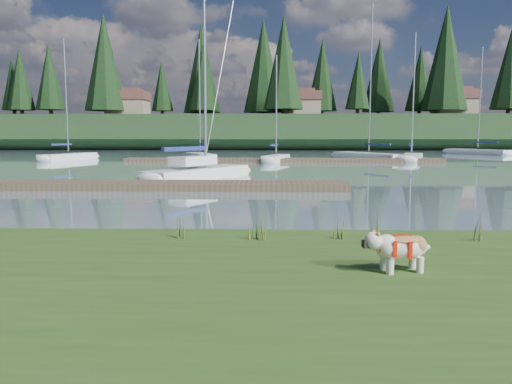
{
  "coord_description": "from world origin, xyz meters",
  "views": [
    {
      "loc": [
        0.82,
        -11.24,
        2.21
      ],
      "look_at": [
        0.54,
        -0.5,
        0.98
      ],
      "focal_mm": 35.0,
      "sensor_mm": 36.0,
      "label": 1
    }
  ],
  "objects": [
    {
      "name": "bulldog",
      "position": [
        2.62,
        -4.52,
        0.7
      ],
      "size": [
        0.96,
        0.49,
        0.56
      ],
      "rotation": [
        0.0,
        0.0,
        3.32
      ],
      "color": "silver",
      "rests_on": "bank"
    },
    {
      "name": "house_2",
      "position": [
        30.0,
        69.0,
        7.31
      ],
      "size": [
        6.3,
        5.3,
        4.65
      ],
      "color": "gray",
      "rests_on": "ridge"
    },
    {
      "name": "conifer_3",
      "position": [
        -10.0,
        72.0,
        11.74
      ],
      "size": [
        4.84,
        4.84,
        12.25
      ],
      "color": "#382619",
      "rests_on": "ridge"
    },
    {
      "name": "sailboat_bg_1",
      "position": [
        -5.61,
        34.42,
        0.33
      ],
      "size": [
        3.79,
        7.2,
        10.76
      ],
      "rotation": [
        0.0,
        0.0,
        1.92
      ],
      "color": "white",
      "rests_on": "ground"
    },
    {
      "name": "bank",
      "position": [
        0.0,
        -6.0,
        0.17
      ],
      "size": [
        60.0,
        9.0,
        0.35
      ],
      "primitive_type": "cube",
      "color": "#2D4A1A",
      "rests_on": "ground"
    },
    {
      "name": "dock_near",
      "position": [
        -4.0,
        9.0,
        0.15
      ],
      "size": [
        16.0,
        2.0,
        0.3
      ],
      "primitive_type": "cube",
      "color": "#4C3D2C",
      "rests_on": "ground"
    },
    {
      "name": "sailboat_bg_4",
      "position": [
        13.33,
        32.71,
        0.33
      ],
      "size": [
        3.9,
        7.38,
        10.89
      ],
      "rotation": [
        0.0,
        0.0,
        1.22
      ],
      "color": "white",
      "rests_on": "ground"
    },
    {
      "name": "ridge",
      "position": [
        0.0,
        73.0,
        2.5
      ],
      "size": [
        200.0,
        20.0,
        5.0
      ],
      "primitive_type": "cube",
      "color": "#193017",
      "rests_on": "ground"
    },
    {
      "name": "sailboat_bg_0",
      "position": [
        -16.74,
        33.09,
        0.32
      ],
      "size": [
        3.35,
        7.35,
        10.58
      ],
      "rotation": [
        0.0,
        0.0,
        1.29
      ],
      "color": "white",
      "rests_on": "ground"
    },
    {
      "name": "weed_2",
      "position": [
        2.7,
        -2.61,
        0.58
      ],
      "size": [
        0.17,
        0.14,
        0.54
      ],
      "color": "#475B23",
      "rests_on": "bank"
    },
    {
      "name": "house_1",
      "position": [
        6.0,
        71.0,
        7.31
      ],
      "size": [
        6.3,
        5.3,
        4.65
      ],
      "color": "gray",
      "rests_on": "ridge"
    },
    {
      "name": "sailboat_bg_5",
      "position": [
        24.43,
        47.47,
        0.32
      ],
      "size": [
        5.87,
        8.18,
        12.15
      ],
      "rotation": [
        0.0,
        0.0,
        2.12
      ],
      "color": "white",
      "rests_on": "ground"
    },
    {
      "name": "weed_3",
      "position": [
        -0.78,
        -2.4,
        0.54
      ],
      "size": [
        0.17,
        0.14,
        0.45
      ],
      "color": "#475B23",
      "rests_on": "bank"
    },
    {
      "name": "ground",
      "position": [
        0.0,
        30.0,
        0.0
      ],
      "size": [
        200.0,
        200.0,
        0.0
      ],
      "primitive_type": "plane",
      "color": "#7B95A4",
      "rests_on": "ground"
    },
    {
      "name": "conifer_5",
      "position": [
        15.0,
        70.0,
        10.83
      ],
      "size": [
        3.96,
        3.96,
        10.35
      ],
      "color": "#382619",
      "rests_on": "ridge"
    },
    {
      "name": "sailboat_main",
      "position": [
        -2.44,
        14.17,
        0.42
      ],
      "size": [
        5.25,
        7.69,
        11.53
      ],
      "rotation": [
        0.0,
        0.0,
        1.06
      ],
      "color": "white",
      "rests_on": "ground"
    },
    {
      "name": "weed_1",
      "position": [
        0.56,
        -2.46,
        0.56
      ],
      "size": [
        0.17,
        0.14,
        0.51
      ],
      "color": "#475B23",
      "rests_on": "bank"
    },
    {
      "name": "conifer_6",
      "position": [
        28.0,
        68.0,
        13.99
      ],
      "size": [
        7.04,
        7.04,
        17.0
      ],
      "color": "#382619",
      "rests_on": "ridge"
    },
    {
      "name": "conifer_4",
      "position": [
        3.0,
        66.0,
        13.09
      ],
      "size": [
        6.16,
        6.16,
        15.1
      ],
      "color": "#382619",
      "rests_on": "ridge"
    },
    {
      "name": "weed_4",
      "position": [
        2.09,
        -2.37,
        0.57
      ],
      "size": [
        0.17,
        0.14,
        0.51
      ],
      "color": "#475B23",
      "rests_on": "bank"
    },
    {
      "name": "weed_0",
      "position": [
        0.7,
        -2.5,
        0.56
      ],
      "size": [
        0.17,
        0.14,
        0.49
      ],
      "color": "#475B23",
      "rests_on": "bank"
    },
    {
      "name": "conifer_2",
      "position": [
        -25.0,
        68.0,
        13.54
      ],
      "size": [
        6.6,
        6.6,
        16.05
      ],
      "color": "#382619",
      "rests_on": "ridge"
    },
    {
      "name": "sailboat_bg_2",
      "position": [
        1.54,
        30.35,
        0.34
      ],
      "size": [
        2.6,
        5.73,
        8.75
      ],
      "rotation": [
        0.0,
        0.0,
        1.29
      ],
      "color": "white",
      "rests_on": "ground"
    },
    {
      "name": "sailboat_bg_3",
      "position": [
        9.59,
        35.58,
        0.32
      ],
      "size": [
        6.23,
        9.32,
        13.9
      ],
      "rotation": [
        0.0,
        0.0,
        2.07
      ],
      "color": "white",
      "rests_on": "ground"
    },
    {
      "name": "weed_5",
      "position": [
        4.5,
        -2.48,
        0.57
      ],
      "size": [
        0.17,
        0.14,
        0.53
      ],
      "color": "#475B23",
      "rests_on": "bank"
    },
    {
      "name": "dock_far",
      "position": [
        2.0,
        30.0,
        0.15
      ],
      "size": [
        26.0,
        2.2,
        0.3
      ],
      "primitive_type": "cube",
      "color": "#4C3D2C",
      "rests_on": "ground"
    },
    {
      "name": "conifer_1",
      "position": [
        -40.0,
        71.0,
        11.28
      ],
      "size": [
        4.4,
        4.4,
        11.3
      ],
      "color": "#382619",
      "rests_on": "ridge"
    },
    {
      "name": "house_0",
      "position": [
        -22.0,
        70.0,
        7.31
      ],
      "size": [
        6.3,
        5.3,
        4.65
      ],
      "color": "gray",
      "rests_on": "ridge"
    },
    {
      "name": "mud_lip",
      "position": [
        0.0,
        -1.6,
        0.07
      ],
      "size": [
        60.0,
        0.5,
        0.14
      ],
      "primitive_type": "cube",
      "color": "#33281C",
      "rests_on": "ground"
    }
  ]
}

